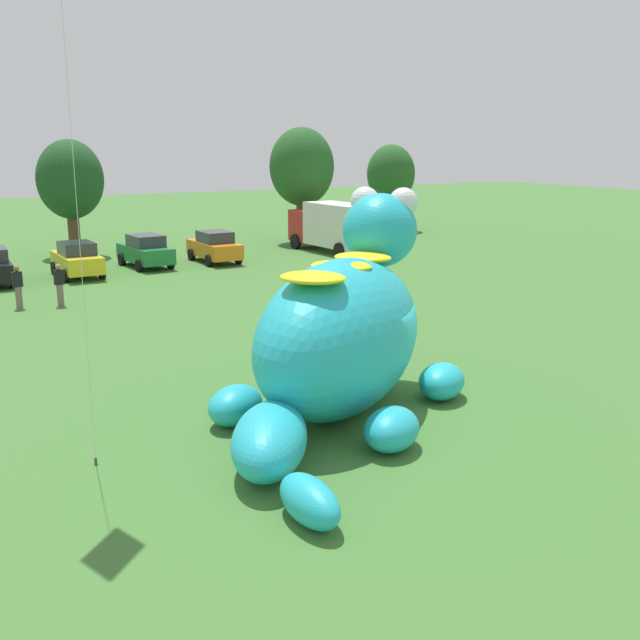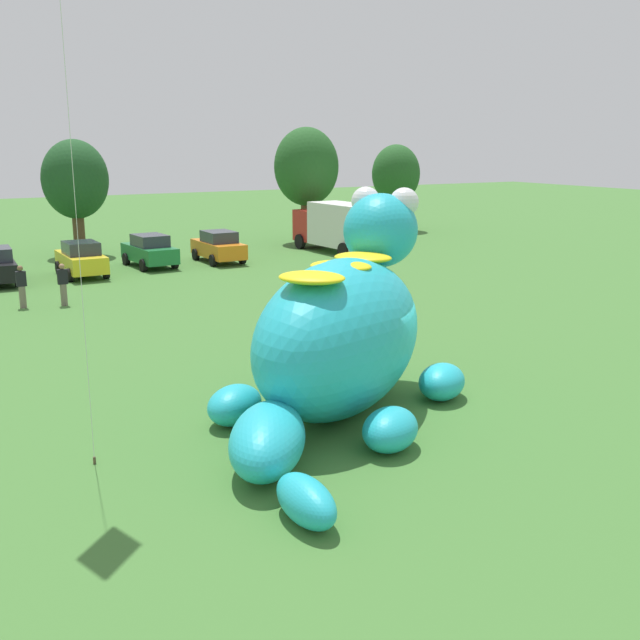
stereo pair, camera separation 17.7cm
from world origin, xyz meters
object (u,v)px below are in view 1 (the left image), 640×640
object	(u,v)px
spectator_mid_field	(60,285)
spectator_wandering	(363,282)
giant_inflatable_creature	(341,334)
car_orange	(214,247)
car_yellow	(77,259)
spectator_far_side	(361,258)
spectator_near_inflatable	(345,279)
box_truck	(332,226)
car_green	(146,251)
spectator_by_cars	(18,287)

from	to	relation	value
spectator_mid_field	spectator_wandering	distance (m)	12.26
giant_inflatable_creature	spectator_mid_field	bearing A→B (deg)	102.36
giant_inflatable_creature	car_orange	size ratio (longest dim) A/B	2.21
car_yellow	spectator_far_side	size ratio (longest dim) A/B	2.41
car_orange	spectator_near_inflatable	size ratio (longest dim) A/B	2.41
spectator_near_inflatable	spectator_mid_field	world-z (taller)	same
spectator_mid_field	spectator_far_side	distance (m)	14.44
giant_inflatable_creature	box_truck	xyz separation A→B (m)	(13.75, 23.56, -0.33)
giant_inflatable_creature	spectator_wandering	world-z (taller)	giant_inflatable_creature
spectator_near_inflatable	spectator_far_side	xyz separation A→B (m)	(3.71, 4.48, 0.00)
car_yellow	car_green	xyz separation A→B (m)	(3.79, 1.18, 0.00)
car_green	car_orange	distance (m)	3.79
car_green	car_orange	xyz separation A→B (m)	(3.78, -0.27, 0.00)
car_yellow	spectator_by_cars	world-z (taller)	car_yellow
car_green	spectator_by_cars	distance (m)	10.52
car_orange	box_truck	size ratio (longest dim) A/B	0.63
spectator_near_inflatable	spectator_by_cars	bearing A→B (deg)	158.58
car_yellow	spectator_near_inflatable	bearing A→B (deg)	-52.15
spectator_far_side	car_green	bearing A→B (deg)	137.70
spectator_near_inflatable	spectator_wandering	world-z (taller)	same
giant_inflatable_creature	car_yellow	world-z (taller)	giant_inflatable_creature
spectator_by_cars	spectator_far_side	distance (m)	15.97
car_green	car_orange	world-z (taller)	same
spectator_near_inflatable	spectator_far_side	distance (m)	5.82
giant_inflatable_creature	spectator_by_cars	bearing A→B (deg)	107.14
spectator_by_cars	spectator_far_side	size ratio (longest dim) A/B	1.00
car_green	spectator_wandering	bearing A→B (deg)	-69.07
box_truck	spectator_near_inflatable	distance (m)	13.75
giant_inflatable_creature	spectator_near_inflatable	size ratio (longest dim) A/B	5.33
car_green	box_truck	bearing A→B (deg)	-0.82
spectator_mid_field	giant_inflatable_creature	bearing A→B (deg)	-77.64
car_orange	spectator_far_side	bearing A→B (deg)	-57.62
giant_inflatable_creature	spectator_near_inflatable	bearing A→B (deg)	57.81
giant_inflatable_creature	spectator_by_cars	distance (m)	17.08
spectator_mid_field	spectator_wandering	size ratio (longest dim) A/B	1.00
car_green	spectator_wandering	world-z (taller)	car_green
car_green	spectator_by_cars	xyz separation A→B (m)	(-7.44, -7.43, -0.01)
spectator_by_cars	box_truck	bearing A→B (deg)	21.17
spectator_near_inflatable	spectator_wandering	xyz separation A→B (m)	(0.24, -0.99, 0.00)
car_green	spectator_mid_field	xyz separation A→B (m)	(-5.91, -7.76, -0.01)
car_orange	spectator_wandering	world-z (taller)	car_orange
box_truck	spectator_far_side	size ratio (longest dim) A/B	3.81
giant_inflatable_creature	spectator_wandering	bearing A→B (deg)	54.56
giant_inflatable_creature	car_orange	xyz separation A→B (m)	(6.19, 23.45, -1.07)
giant_inflatable_creature	car_yellow	bearing A→B (deg)	93.48
box_truck	spectator_near_inflatable	xyz separation A→B (m)	(-6.52, -12.08, -0.75)
spectator_wandering	spectator_far_side	size ratio (longest dim) A/B	1.00
box_truck	spectator_wandering	bearing A→B (deg)	-115.67
car_green	spectator_wandering	distance (m)	14.16
spectator_near_inflatable	car_orange	bearing A→B (deg)	94.95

